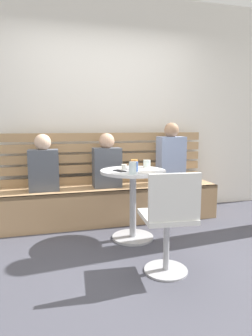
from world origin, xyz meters
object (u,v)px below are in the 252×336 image
at_px(phone_on_table, 120,171).
at_px(person_child_middle, 44,166).
at_px(booth_bench, 111,204).
at_px(person_adult, 171,156).
at_px(white_chair, 169,219).
at_px(cafe_table, 133,191).
at_px(cup_espresso_small, 124,167).
at_px(cup_mug_blue, 134,166).
at_px(plate_small, 147,173).
at_px(cup_glass_short, 147,164).
at_px(cup_tumbler_orange, 134,164).
at_px(person_child_left, 107,163).
at_px(cup_glass_tall, 133,168).

bearing_deg(phone_on_table, person_child_middle, 114.30).
height_order(booth_bench, person_adult, person_adult).
distance_m(white_chair, person_adult, 1.63).
bearing_deg(person_adult, booth_bench, -179.37).
bearing_deg(white_chair, cafe_table, 94.17).
distance_m(cup_espresso_small, cup_mug_blue, 0.15).
bearing_deg(plate_small, cup_glass_short, 70.67).
relative_size(cafe_table, cup_tumbler_orange, 7.40).
height_order(cup_tumbler_orange, cup_glass_short, cup_tumbler_orange).
bearing_deg(cup_tumbler_orange, cup_espresso_small, -177.37).
bearing_deg(person_child_left, phone_on_table, -90.48).
relative_size(white_chair, cup_espresso_small, 15.18).
bearing_deg(person_adult, cafe_table, -137.75).
xyz_separation_m(booth_bench, cup_glass_tall, (0.02, -0.89, 0.58)).
xyz_separation_m(white_chair, person_child_middle, (-0.96, 1.45, 0.27)).
bearing_deg(cup_glass_short, phone_on_table, -151.17).
bearing_deg(cup_tumbler_orange, white_chair, -88.25).
height_order(person_child_left, cup_glass_short, person_child_left).
bearing_deg(booth_bench, plate_small, -78.74).
relative_size(cafe_table, cup_glass_short, 9.25).
xyz_separation_m(cafe_table, phone_on_table, (-0.15, -0.03, 0.23)).
xyz_separation_m(booth_bench, cup_mug_blue, (0.09, -0.70, 0.57)).
height_order(person_adult, person_child_left, person_adult).
xyz_separation_m(white_chair, cup_glass_tall, (-0.14, 0.56, 0.34)).
xyz_separation_m(cup_glass_short, plate_small, (-0.14, -0.39, -0.03)).
relative_size(cup_mug_blue, phone_on_table, 0.68).
distance_m(cup_tumbler_orange, phone_on_table, 0.21).
distance_m(person_child_left, plate_small, 0.90).
bearing_deg(cafe_table, cup_glass_short, 38.42).
xyz_separation_m(cafe_table, cup_glass_tall, (-0.08, -0.26, 0.28)).
bearing_deg(cup_tumbler_orange, cup_glass_short, 29.58).
bearing_deg(cup_glass_tall, cup_mug_blue, 69.37).
distance_m(white_chair, cup_tumbler_orange, 0.94).
bearing_deg(booth_bench, cup_glass_tall, -88.77).
distance_m(person_child_middle, cup_mug_blue, 1.14).
distance_m(person_adult, cup_glass_short, 0.69).
relative_size(cup_espresso_small, plate_small, 0.33).
relative_size(white_chair, cup_tumbler_orange, 8.50).
height_order(person_child_middle, cup_glass_tall, person_child_middle).
xyz_separation_m(cup_mug_blue, cup_tumbler_orange, (0.04, 0.13, 0.00)).
distance_m(person_adult, cup_mug_blue, 1.01).
bearing_deg(white_chair, cup_glass_short, 81.32).
distance_m(cup_espresso_small, phone_on_table, 0.12).
bearing_deg(cup_mug_blue, cafe_table, 82.44).
bearing_deg(person_child_middle, cafe_table, -35.14).
distance_m(cafe_table, cup_glass_tall, 0.39).
bearing_deg(cup_glass_tall, cup_espresso_small, 90.08).
bearing_deg(cafe_table, cup_mug_blue, -97.56).
distance_m(cafe_table, person_child_middle, 1.12).
bearing_deg(person_child_middle, person_adult, 0.30).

